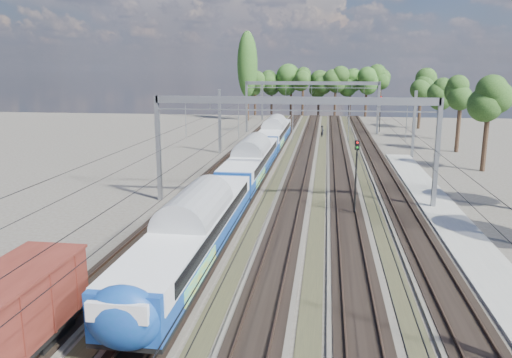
# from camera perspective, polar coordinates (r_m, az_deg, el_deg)

# --- Properties ---
(track_bed) EXTENTS (21.00, 130.00, 0.34)m
(track_bed) POSITION_cam_1_polar(r_m,az_deg,el_deg) (56.87, 5.14, 1.20)
(track_bed) COLOR #47423A
(track_bed) RESTS_ON ground
(platform) EXTENTS (3.00, 70.00, 0.30)m
(platform) POSITION_cam_1_polar(r_m,az_deg,el_deg) (33.95, 23.64, -7.64)
(platform) COLOR gray
(platform) RESTS_ON ground
(catenary) EXTENTS (25.65, 130.00, 9.00)m
(catenary) POSITION_cam_1_polar(r_m,az_deg,el_deg) (63.62, 5.92, 8.12)
(catenary) COLOR gray
(catenary) RESTS_ON ground
(tree_belt) EXTENTS (40.06, 97.12, 11.80)m
(tree_belt) POSITION_cam_1_polar(r_m,az_deg,el_deg) (108.64, 9.70, 10.57)
(tree_belt) COLOR black
(tree_belt) RESTS_ON ground
(poplar) EXTENTS (4.40, 4.40, 19.04)m
(poplar) POSITION_cam_1_polar(r_m,az_deg,el_deg) (110.06, -1.00, 12.89)
(poplar) COLOR black
(poplar) RESTS_ON ground
(emu_train) EXTENTS (3.09, 65.40, 4.52)m
(emu_train) POSITION_cam_1_polar(r_m,az_deg,el_deg) (49.04, -0.55, 2.47)
(emu_train) COLOR black
(emu_train) RESTS_ON ground
(worker) EXTENTS (0.57, 0.78, 1.97)m
(worker) POSITION_cam_1_polar(r_m,az_deg,el_deg) (83.77, 7.59, 5.41)
(worker) COLOR black
(worker) RESTS_ON ground
(signal_near) EXTENTS (0.40, 0.36, 5.88)m
(signal_near) POSITION_cam_1_polar(r_m,az_deg,el_deg) (39.13, 11.39, 1.21)
(signal_near) COLOR black
(signal_near) RESTS_ON ground
(signal_far) EXTENTS (0.40, 0.36, 6.43)m
(signal_far) POSITION_cam_1_polar(r_m,az_deg,el_deg) (92.78, 14.03, 7.75)
(signal_far) COLOR black
(signal_far) RESTS_ON ground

